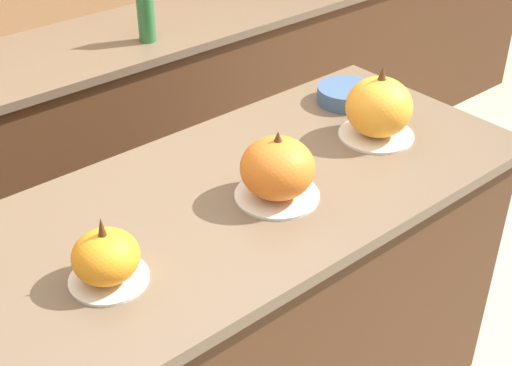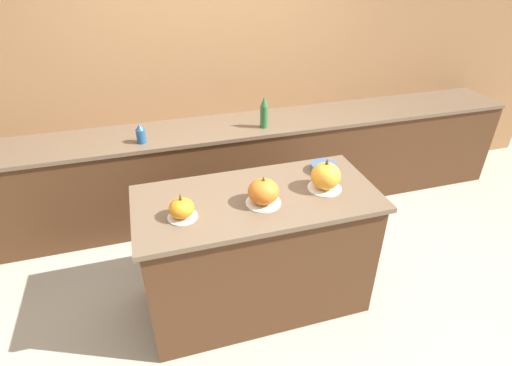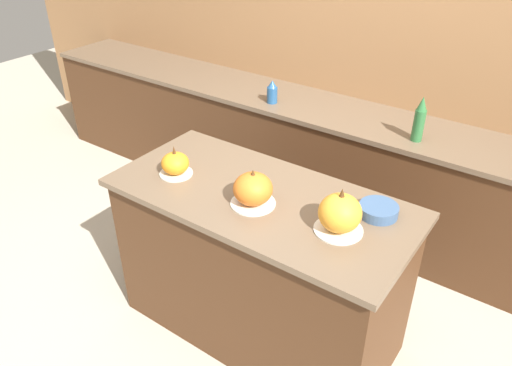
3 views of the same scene
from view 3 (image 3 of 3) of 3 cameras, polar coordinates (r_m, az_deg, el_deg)
ground_plane at (r=3.18m, az=0.40°, el=-16.01°), size 12.00×12.00×0.00m
wall_back at (r=3.74m, az=15.12°, el=13.54°), size 8.00×0.06×2.50m
kitchen_island at (r=2.84m, az=0.43°, el=-9.48°), size 1.61×0.76×0.95m
back_counter at (r=3.77m, az=11.58°, el=0.94°), size 6.00×0.60×0.92m
pumpkin_cake_left at (r=2.74m, az=-9.21°, el=2.15°), size 0.18×0.18×0.17m
pumpkin_cake_center at (r=2.44m, az=-0.35°, el=-0.76°), size 0.23×0.23×0.20m
pumpkin_cake_right at (r=2.29m, az=9.57°, el=-3.49°), size 0.23×0.23×0.23m
bottle_tall at (r=3.28m, az=18.18°, el=6.87°), size 0.07×0.07×0.29m
bottle_short at (r=3.71m, az=1.86°, el=10.34°), size 0.08×0.08×0.17m
mixing_bowl at (r=2.47m, az=13.81°, el=-3.04°), size 0.19×0.19×0.05m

